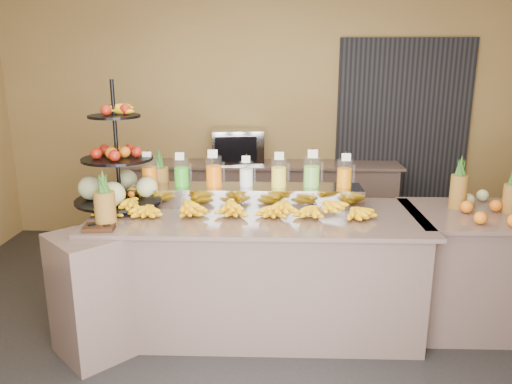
{
  "coord_description": "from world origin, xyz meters",
  "views": [
    {
      "loc": [
        0.1,
        -3.3,
        2.07
      ],
      "look_at": [
        -0.01,
        0.3,
        1.11
      ],
      "focal_mm": 35.0,
      "sensor_mm": 36.0,
      "label": 1
    }
  ],
  "objects_px": {
    "condiment_caddy": "(99,227)",
    "right_fruit_pile": "(487,204)",
    "oven_warmer": "(237,146)",
    "banana_heap": "(232,205)",
    "fruit_stand": "(125,176)",
    "pitcher_tray": "(246,195)"
  },
  "relations": [
    {
      "from": "pitcher_tray",
      "to": "condiment_caddy",
      "type": "bearing_deg",
      "value": -146.35
    },
    {
      "from": "fruit_stand",
      "to": "oven_warmer",
      "type": "bearing_deg",
      "value": 57.65
    },
    {
      "from": "pitcher_tray",
      "to": "banana_heap",
      "type": "xyz_separation_m",
      "value": [
        -0.09,
        -0.29,
        0.0
      ]
    },
    {
      "from": "banana_heap",
      "to": "pitcher_tray",
      "type": "bearing_deg",
      "value": 72.51
    },
    {
      "from": "condiment_caddy",
      "to": "right_fruit_pile",
      "type": "xyz_separation_m",
      "value": [
        2.81,
        0.43,
        0.07
      ]
    },
    {
      "from": "pitcher_tray",
      "to": "oven_warmer",
      "type": "xyz_separation_m",
      "value": [
        -0.19,
        1.67,
        0.11
      ]
    },
    {
      "from": "banana_heap",
      "to": "fruit_stand",
      "type": "xyz_separation_m",
      "value": [
        -0.86,
        0.2,
        0.17
      ]
    },
    {
      "from": "banana_heap",
      "to": "fruit_stand",
      "type": "height_order",
      "value": "fruit_stand"
    },
    {
      "from": "right_fruit_pile",
      "to": "oven_warmer",
      "type": "height_order",
      "value": "oven_warmer"
    },
    {
      "from": "fruit_stand",
      "to": "right_fruit_pile",
      "type": "xyz_separation_m",
      "value": [
        2.78,
        -0.13,
        -0.16
      ]
    },
    {
      "from": "pitcher_tray",
      "to": "condiment_caddy",
      "type": "height_order",
      "value": "pitcher_tray"
    },
    {
      "from": "condiment_caddy",
      "to": "fruit_stand",
      "type": "bearing_deg",
      "value": 86.79
    },
    {
      "from": "oven_warmer",
      "to": "right_fruit_pile",
      "type": "bearing_deg",
      "value": -50.68
    },
    {
      "from": "pitcher_tray",
      "to": "fruit_stand",
      "type": "height_order",
      "value": "fruit_stand"
    },
    {
      "from": "banana_heap",
      "to": "oven_warmer",
      "type": "distance_m",
      "value": 1.97
    },
    {
      "from": "right_fruit_pile",
      "to": "oven_warmer",
      "type": "relative_size",
      "value": 0.89
    },
    {
      "from": "pitcher_tray",
      "to": "oven_warmer",
      "type": "height_order",
      "value": "oven_warmer"
    },
    {
      "from": "condiment_caddy",
      "to": "right_fruit_pile",
      "type": "relative_size",
      "value": 0.41
    },
    {
      "from": "banana_heap",
      "to": "condiment_caddy",
      "type": "distance_m",
      "value": 0.96
    },
    {
      "from": "condiment_caddy",
      "to": "oven_warmer",
      "type": "bearing_deg",
      "value": 71.08
    },
    {
      "from": "banana_heap",
      "to": "fruit_stand",
      "type": "relative_size",
      "value": 2.1
    },
    {
      "from": "fruit_stand",
      "to": "oven_warmer",
      "type": "height_order",
      "value": "fruit_stand"
    }
  ]
}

